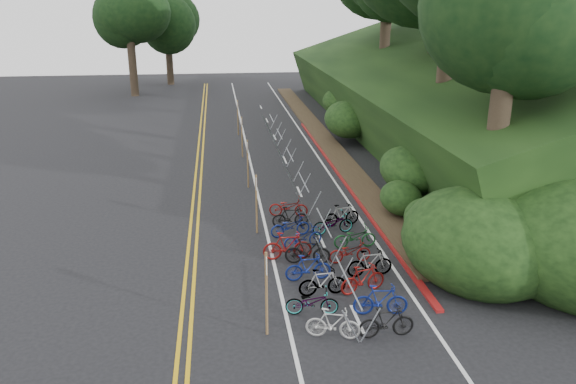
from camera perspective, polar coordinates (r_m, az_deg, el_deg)
name	(u,v)px	position (r m, az deg, el deg)	size (l,w,h in m)	color
ground	(250,293)	(18.69, -3.88, -10.19)	(120.00, 120.00, 0.00)	black
road_markings	(250,193)	(27.97, -3.87, -0.10)	(7.47, 80.00, 0.01)	gold
red_curb	(342,177)	(30.43, 5.47, 1.52)	(0.25, 28.00, 0.10)	maroon
embankment	(428,105)	(38.51, 14.00, 8.56)	(14.30, 48.14, 9.11)	black
bike_rack_front	(348,289)	(17.27, 6.10, -9.73)	(1.10, 3.43, 1.09)	#8D929D
bike_racks_rest	(290,160)	(30.69, 0.18, 3.32)	(1.14, 23.00, 1.17)	#8D929D
signpost_near	(266,288)	(15.84, -2.21, -9.76)	(0.08, 0.40, 2.57)	brown
signposts_rest	(245,146)	(31.31, -4.43, 4.66)	(0.08, 18.40, 2.50)	brown
bike_front	(288,246)	(20.65, -0.05, -5.50)	(1.81, 0.51, 1.09)	maroon
bike_valet	(329,252)	(20.41, 4.15, -6.11)	(3.21, 11.45, 1.00)	beige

